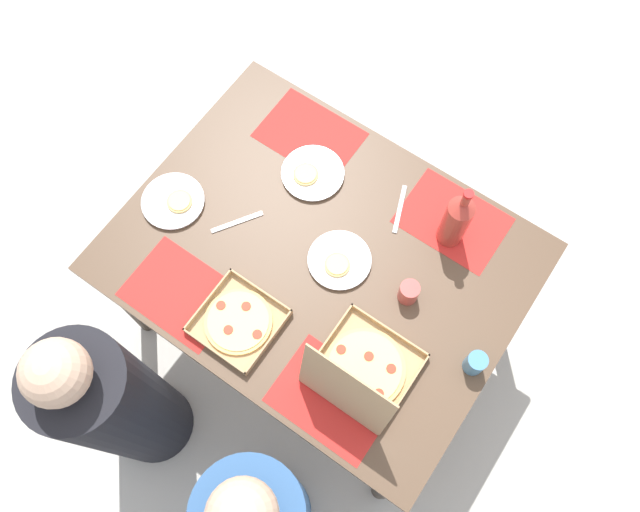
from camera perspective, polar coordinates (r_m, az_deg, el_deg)
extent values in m
plane|color=beige|center=(2.90, 0.00, -5.52)|extent=(6.00, 6.00, 0.00)
cylinder|color=#3F3328|center=(2.67, 16.91, -2.52)|extent=(0.07, 0.07, 0.73)
cylinder|color=#3F3328|center=(2.88, -4.98, 10.84)|extent=(0.07, 0.07, 0.73)
cylinder|color=#3F3328|center=(2.43, 6.16, -19.96)|extent=(0.07, 0.07, 0.73)
cylinder|color=#3F3328|center=(2.66, -17.04, -3.71)|extent=(0.07, 0.07, 0.73)
cube|color=brown|center=(2.19, 0.00, -0.14)|extent=(1.36, 1.05, 0.03)
cube|color=red|center=(2.28, 11.83, 3.16)|extent=(0.36, 0.26, 0.00)
cube|color=red|center=(2.40, -0.92, 10.83)|extent=(0.36, 0.26, 0.00)
cube|color=red|center=(2.05, 1.08, -12.68)|extent=(0.36, 0.26, 0.00)
cube|color=red|center=(2.18, -12.37, -3.28)|extent=(0.36, 0.26, 0.00)
cube|color=tan|center=(2.07, 4.01, -10.06)|extent=(0.30, 0.30, 0.01)
cube|color=tan|center=(2.05, 7.56, -12.20)|extent=(0.01, 0.30, 0.03)
cube|color=tan|center=(2.07, 0.60, -7.70)|extent=(0.01, 0.30, 0.03)
cube|color=tan|center=(2.09, 6.27, -6.67)|extent=(0.30, 0.01, 0.03)
cube|color=tan|center=(2.03, 1.70, -13.33)|extent=(0.30, 0.01, 0.03)
cylinder|color=#E0B76B|center=(2.06, 4.03, -10.01)|extent=(0.26, 0.26, 0.01)
cylinder|color=#EFD67F|center=(2.05, 4.04, -9.96)|extent=(0.24, 0.24, 0.00)
cylinder|color=red|center=(2.06, 1.91, -8.37)|extent=(0.03, 0.03, 0.00)
cylinder|color=red|center=(2.04, 2.72, -11.10)|extent=(0.03, 0.03, 0.00)
cylinder|color=red|center=(2.04, 5.31, -12.19)|extent=(0.03, 0.03, 0.00)
cylinder|color=red|center=(2.06, 6.41, -10.01)|extent=(0.03, 0.03, 0.00)
cylinder|color=red|center=(2.06, 4.41, -8.96)|extent=(0.03, 0.03, 0.00)
cube|color=tan|center=(1.87, 2.22, -12.08)|extent=(0.30, 0.05, 0.30)
cube|color=tan|center=(2.12, -7.30, -5.92)|extent=(0.26, 0.26, 0.01)
cube|color=tan|center=(2.07, -4.61, -7.71)|extent=(0.01, 0.26, 0.03)
cube|color=tan|center=(2.14, -10.01, -3.91)|extent=(0.01, 0.26, 0.03)
cube|color=tan|center=(2.12, -5.32, -3.14)|extent=(0.26, 0.01, 0.03)
cube|color=tan|center=(2.09, -9.46, -8.48)|extent=(0.26, 0.01, 0.03)
cylinder|color=#E0B76B|center=(2.11, -7.33, -5.86)|extent=(0.23, 0.23, 0.01)
cylinder|color=#EFD67F|center=(2.10, -7.36, -5.80)|extent=(0.20, 0.20, 0.00)
cylinder|color=red|center=(2.12, -8.88, -4.40)|extent=(0.03, 0.03, 0.00)
cylinder|color=red|center=(2.09, -8.23, -6.57)|extent=(0.03, 0.03, 0.00)
cylinder|color=red|center=(2.08, -5.65, -7.01)|extent=(0.03, 0.03, 0.00)
cylinder|color=red|center=(2.11, -6.65, -4.50)|extent=(0.03, 0.03, 0.00)
cylinder|color=white|center=(2.31, -0.65, 7.38)|extent=(0.22, 0.22, 0.01)
cylinder|color=white|center=(2.30, -0.65, 7.48)|extent=(0.23, 0.23, 0.01)
cylinder|color=#E0B76B|center=(2.29, -1.29, 7.33)|extent=(0.09, 0.09, 0.01)
cylinder|color=#EFD67F|center=(2.29, -1.29, 7.41)|extent=(0.08, 0.08, 0.00)
cylinder|color=white|center=(2.32, -13.03, 4.76)|extent=(0.21, 0.21, 0.01)
cylinder|color=white|center=(2.31, -13.07, 4.85)|extent=(0.22, 0.22, 0.01)
cylinder|color=#E0B76B|center=(2.30, -12.49, 4.79)|extent=(0.09, 0.09, 0.01)
cylinder|color=#EFD67F|center=(2.29, -12.52, 4.86)|extent=(0.08, 0.08, 0.00)
cylinder|color=white|center=(2.17, 1.76, -0.42)|extent=(0.21, 0.21, 0.01)
cylinder|color=white|center=(2.16, 1.76, -0.35)|extent=(0.22, 0.22, 0.01)
cylinder|color=#E0B76B|center=(2.15, 1.50, -0.88)|extent=(0.09, 0.09, 0.01)
cylinder|color=#EFD67F|center=(2.14, 1.50, -0.82)|extent=(0.07, 0.07, 0.00)
cylinder|color=#B2382D|center=(2.15, 12.02, 2.93)|extent=(0.09, 0.09, 0.22)
cone|color=#B2382D|center=(2.04, 12.72, 4.42)|extent=(0.09, 0.09, 0.04)
cylinder|color=#B2382D|center=(2.00, 12.99, 4.99)|extent=(0.03, 0.03, 0.06)
cylinder|color=red|center=(1.97, 13.19, 5.42)|extent=(0.03, 0.03, 0.01)
cylinder|color=#BF4742|center=(2.11, 7.96, -3.24)|extent=(0.07, 0.07, 0.09)
cylinder|color=teal|center=(2.08, 13.75, -9.31)|extent=(0.06, 0.06, 0.09)
cube|color=#B7B7BC|center=(2.25, -7.46, 3.03)|extent=(0.12, 0.17, 0.00)
cube|color=#B7B7BC|center=(2.27, 7.17, 4.21)|extent=(0.08, 0.18, 0.00)
cylinder|color=black|center=(2.41, -17.35, -12.76)|extent=(0.32, 0.32, 1.01)
sphere|color=#D1A889|center=(1.84, -22.65, -9.65)|extent=(0.19, 0.19, 0.19)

